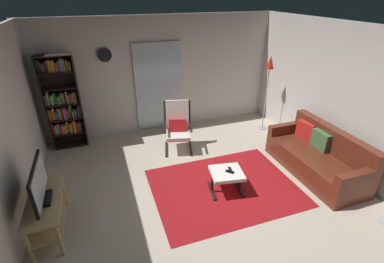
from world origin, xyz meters
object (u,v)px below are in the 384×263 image
Objects in this scene: bookshelf_near_tv at (63,102)px; floor_lamp_by_shelf at (269,72)px; tv_stand at (47,210)px; lounge_armchair at (178,125)px; tv_remote at (230,170)px; wall_clock at (104,55)px; television at (39,185)px; leather_sofa at (318,157)px; cell_phone at (230,172)px; ottoman at (227,175)px.

bookshelf_near_tv reaches higher than floor_lamp_by_shelf.
tv_stand is at bearing -94.35° from bookshelf_near_tv.
floor_lamp_by_shelf is at bearing 21.91° from tv_stand.
lounge_armchair is 7.10× the size of tv_remote.
wall_clock reaches higher than tv_remote.
television is 3.03× the size of wall_clock.
television is 4.99m from floor_lamp_by_shelf.
wall_clock is (1.14, 2.70, 1.50)m from tv_stand.
floor_lamp_by_shelf is 3.59m from wall_clock.
lounge_armchair is 3.53× the size of wall_clock.
leather_sofa reaches higher than cell_phone.
leather_sofa reaches higher than tv_remote.
bookshelf_near_tv is 1.29m from wall_clock.
bookshelf_near_tv reaches higher than tv_stand.
leather_sofa is (4.55, -0.06, -0.49)m from television.
ottoman is at bearing -0.51° from television.
tv_stand is at bearing 179.30° from ottoman.
bookshelf_near_tv reaches higher than cell_phone.
leather_sofa is 6.64× the size of wall_clock.
lounge_armchair is 1.72× the size of ottoman.
cell_phone is 0.48× the size of wall_clock.
ottoman is 2.04× the size of wall_clock.
bookshelf_near_tv is at bearing 149.35° from leather_sofa.
wall_clock is (-1.64, 2.72, 1.45)m from tv_remote.
television reaches higher than cell_phone.
tv_remote is at bearing 15.94° from ottoman.
bookshelf_near_tv is 5.11m from leather_sofa.
cell_phone is at bearing -134.05° from floor_lamp_by_shelf.
bookshelf_near_tv reaches higher than lounge_armchair.
floor_lamp_by_shelf is at bearing 44.92° from ottoman.
cell_phone is (-1.79, 0.01, 0.09)m from leather_sofa.
tv_stand is 2.78m from tv_remote.
television is 0.86× the size of lounge_armchair.
cell_phone is (2.75, -0.06, 0.04)m from tv_stand.
bookshelf_near_tv is 1.93× the size of lounge_armchair.
wall_clock is at bearing 132.16° from tv_remote.
leather_sofa is 13.75× the size of cell_phone.
television is 2.81m from tv_remote.
wall_clock is (-3.45, 0.85, 0.44)m from floor_lamp_by_shelf.
tv_remote is at bearing -0.25° from tv_stand.
bookshelf_near_tv is (0.19, 2.51, 0.64)m from tv_stand.
ottoman is at bearing -45.31° from bookshelf_near_tv.
wall_clock is at bearing 166.10° from floor_lamp_by_shelf.
ottoman is at bearing 109.77° from cell_phone.
leather_sofa is at bearing -41.07° from cell_phone.
tv_remote is at bearing -58.85° from wall_clock.
floor_lamp_by_shelf is (4.41, -0.66, 0.41)m from bookshelf_near_tv.
ottoman is (2.71, -0.02, -0.47)m from television.
wall_clock is at bearing 119.81° from ottoman.
bookshelf_near_tv is at bearing 85.71° from television.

